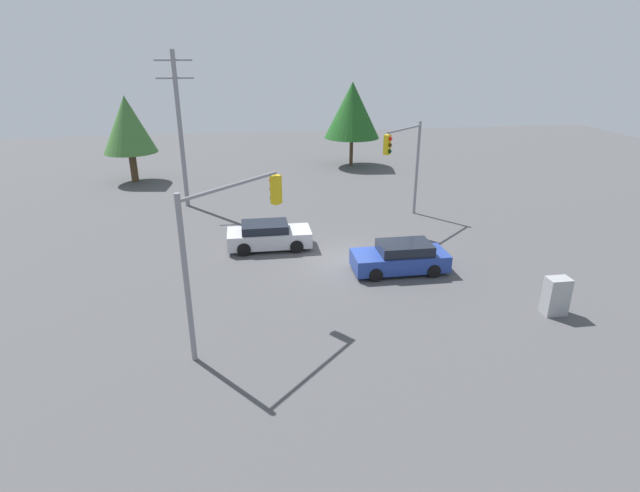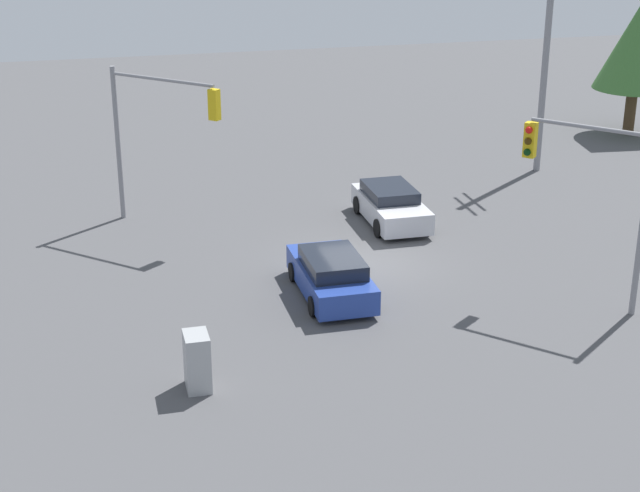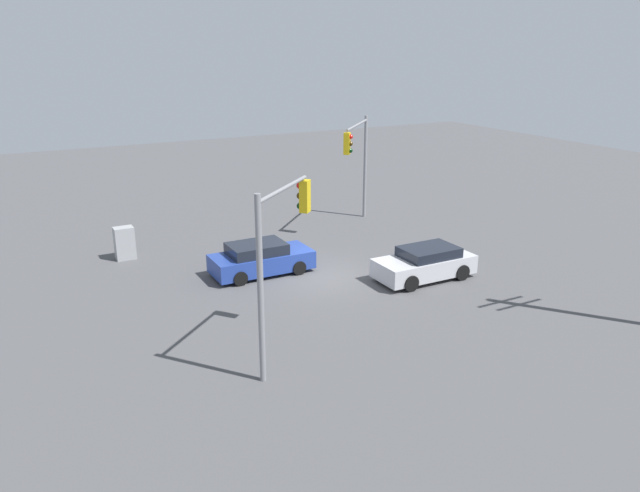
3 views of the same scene
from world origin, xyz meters
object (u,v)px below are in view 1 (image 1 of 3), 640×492
electrical_cabinet (556,296)px  traffic_signal_cross (405,155)px  sedan_blue (401,258)px  sedan_silver (268,236)px  traffic_signal_main (228,231)px

electrical_cabinet → traffic_signal_cross: bearing=-78.7°
traffic_signal_cross → electrical_cabinet: 12.51m
sedan_blue → electrical_cabinet: (-4.69, 4.70, 0.08)m
sedan_blue → sedan_silver: 6.93m
traffic_signal_cross → electrical_cabinet: (-2.37, 11.88, -3.11)m
traffic_signal_main → traffic_signal_cross: bearing=3.8°
sedan_blue → electrical_cabinet: electrical_cabinet is taller
sedan_silver → electrical_cabinet: (-10.49, 8.49, 0.08)m
sedan_blue → traffic_signal_cross: 8.20m
sedan_silver → traffic_signal_cross: bearing=112.7°
sedan_blue → traffic_signal_main: bearing=120.2°
sedan_blue → traffic_signal_cross: size_ratio=0.77×
traffic_signal_cross → electrical_cabinet: size_ratio=3.74×
sedan_blue → electrical_cabinet: bearing=-135.0°
traffic_signal_main → electrical_cabinet: (-12.17, 0.35, -3.20)m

